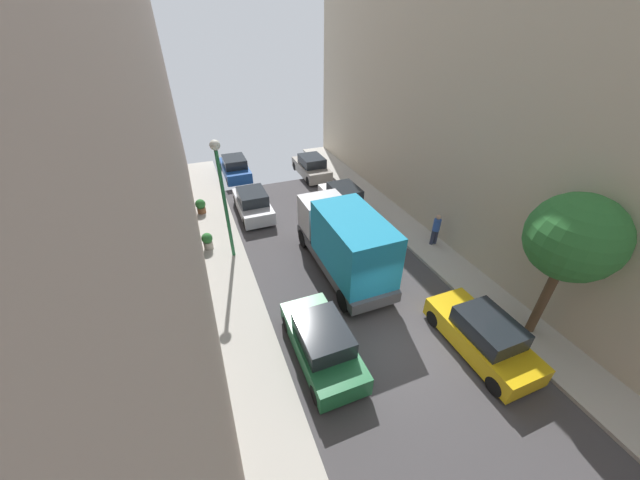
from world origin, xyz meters
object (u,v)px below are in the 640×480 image
at_px(parked_car_right_2, 483,335).
at_px(street_tree_1, 574,238).
at_px(parked_car_right_3, 343,198).
at_px(lamp_post, 222,185).
at_px(potted_plant_0, 207,240).
at_px(parked_car_left_3, 253,204).
at_px(delivery_truck, 345,241).
at_px(pedestrian, 436,229).
at_px(potted_plant_3, 201,206).
at_px(parked_car_left_2, 322,342).
at_px(parked_car_left_4, 235,168).
at_px(parked_car_right_4, 311,167).

height_order(parked_car_right_2, street_tree_1, street_tree_1).
distance_m(parked_car_right_3, lamp_post, 8.42).
bearing_deg(potted_plant_0, parked_car_left_3, 45.27).
distance_m(delivery_truck, pedestrian, 5.40).
distance_m(pedestrian, lamp_post, 10.74).
distance_m(street_tree_1, potted_plant_3, 18.20).
bearing_deg(parked_car_left_2, parked_car_left_4, 90.00).
relative_size(potted_plant_3, lamp_post, 0.15).
relative_size(parked_car_right_3, delivery_truck, 0.64).
distance_m(parked_car_left_2, parked_car_left_3, 11.24).
relative_size(parked_car_left_2, parked_car_left_4, 1.00).
bearing_deg(street_tree_1, lamp_post, 136.97).
xyz_separation_m(parked_car_left_3, parked_car_right_2, (5.40, -13.05, 0.00)).
height_order(parked_car_left_2, lamp_post, lamp_post).
distance_m(parked_car_right_2, pedestrian, 6.68).
distance_m(parked_car_left_4, street_tree_1, 21.20).
xyz_separation_m(parked_car_right_2, parked_car_right_3, (0.00, 11.66, 0.00)).
xyz_separation_m(parked_car_left_4, parked_car_right_2, (5.40, -19.31, 0.00)).
xyz_separation_m(parked_car_right_4, pedestrian, (2.65, -11.27, 0.35)).
relative_size(parked_car_right_2, pedestrian, 2.44).
bearing_deg(parked_car_right_4, potted_plant_0, -138.74).
relative_size(parked_car_left_4, parked_car_right_4, 1.00).
height_order(parked_car_right_3, pedestrian, pedestrian).
xyz_separation_m(parked_car_left_2, delivery_truck, (2.70, 4.02, 1.07)).
height_order(parked_car_left_4, parked_car_right_4, same).
distance_m(parked_car_left_2, parked_car_right_4, 16.48).
bearing_deg(parked_car_left_4, parked_car_left_2, -90.00).
bearing_deg(parked_car_left_2, parked_car_right_2, -18.58).
relative_size(delivery_truck, potted_plant_3, 7.48).
distance_m(parked_car_left_2, street_tree_1, 8.79).
relative_size(pedestrian, potted_plant_3, 1.95).
height_order(parked_car_right_2, potted_plant_0, parked_car_right_2).
bearing_deg(potted_plant_3, pedestrian, -35.99).
xyz_separation_m(parked_car_right_2, parked_car_right_4, (0.00, 17.39, 0.00)).
xyz_separation_m(pedestrian, potted_plant_0, (-11.04, 3.90, -0.45)).
relative_size(parked_car_left_3, lamp_post, 0.73).
xyz_separation_m(parked_car_left_2, parked_car_right_4, (5.40, 15.58, 0.00)).
height_order(parked_car_left_3, potted_plant_0, parked_car_left_3).
bearing_deg(parked_car_right_4, potted_plant_3, -158.67).
relative_size(parked_car_left_3, delivery_truck, 0.64).
height_order(parked_car_right_4, lamp_post, lamp_post).
relative_size(parked_car_left_4, potted_plant_3, 4.76).
relative_size(parked_car_right_2, potted_plant_0, 4.72).
distance_m(parked_car_left_2, delivery_truck, 4.96).
distance_m(parked_car_right_4, street_tree_1, 17.99).
relative_size(parked_car_right_2, lamp_post, 0.73).
bearing_deg(parked_car_left_3, parked_car_right_3, -14.48).
bearing_deg(lamp_post, parked_car_right_2, -50.87).
bearing_deg(parked_car_left_4, potted_plant_3, -119.76).
distance_m(potted_plant_0, potted_plant_3, 4.10).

